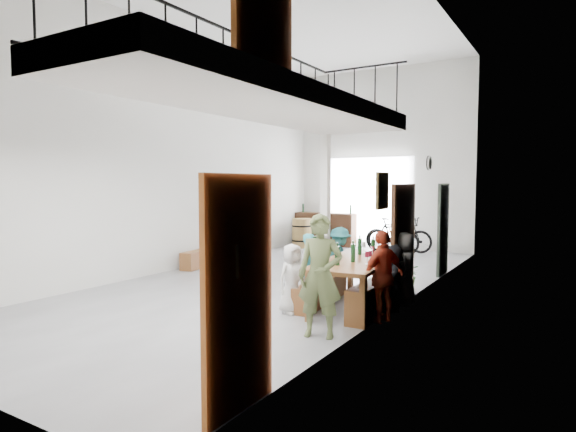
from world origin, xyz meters
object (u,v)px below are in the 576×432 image
Objects in this scene: bicycle_near at (398,235)px; tasting_table at (356,265)px; serving_counter at (326,229)px; side_bench at (203,258)px; host_standing at (320,276)px; bench_inner at (321,291)px; oak_barrel at (302,233)px.

tasting_table is at bearing -172.45° from bicycle_near.
serving_counter reaches higher than tasting_table.
host_standing is (4.87, -3.27, 0.60)m from side_bench.
tasting_table is 6.63m from bicycle_near.
serving_counter is at bearing 111.08° from bench_inner.
tasting_table is 1.25× the size of serving_counter.
side_bench is at bearing 131.36° from host_standing.
serving_counter reaches higher than side_bench.
tasting_table is 7.28m from oak_barrel.
bench_inner is 1.09× the size of host_standing.
serving_counter is (0.36, 0.92, 0.07)m from oak_barrel.
serving_counter is 1.22× the size of host_standing.
bicycle_near is at bearing 55.64° from side_bench.
bench_inner is (-0.62, -0.00, -0.50)m from tasting_table.
serving_counter is at bearing 113.69° from tasting_table.
bench_inner is 0.90× the size of serving_counter.
host_standing reaches higher than bench_inner.
host_standing is (0.79, -1.57, 0.61)m from bench_inner.
host_standing is at bearing -58.92° from oak_barrel.
bench_inner is 4.42m from side_bench.
serving_counter reaches higher than oak_barrel.
bench_inner is at bearing 101.96° from host_standing.
oak_barrel is at bearing 119.84° from tasting_table.
side_bench is at bearing -101.47° from serving_counter.
side_bench is 5.15m from serving_counter.
side_bench is (-4.70, 1.69, -0.50)m from tasting_table.
tasting_table is 1.68× the size of side_bench.
bench_inner is at bearing -66.97° from serving_counter.
oak_barrel is 2.95m from bicycle_near.
bicycle_near is at bearing 86.50° from host_standing.
serving_counter is at bearing 101.47° from host_standing.
bench_inner is 6.53m from bicycle_near.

